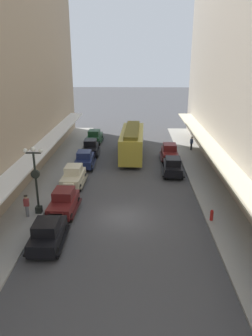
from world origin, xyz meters
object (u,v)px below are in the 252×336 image
Objects in this scene: parked_car_3 at (95,136)px; parked_car_5 at (170,152)px; streetcar at (132,141)px; parked_car_4 at (48,233)px; parked_car_7 at (173,166)px; parked_car_0 at (85,159)px; pedestrian_1 at (191,143)px; pedestrian_0 at (27,206)px; lamp_post_with_clock at (36,177)px; parked_car_1 at (64,202)px; parked_car_2 at (73,176)px; fire_hydrant at (212,215)px; parked_car_6 at (90,147)px.

parked_car_5 is at bearing -37.13° from parked_car_3.
parked_car_3 is 0.45× the size of streetcar.
parked_car_4 and parked_car_7 have the same top height.
pedestrian_1 is at bearing 27.62° from parked_car_0.
parked_car_3 is at bearing 164.46° from pedestrian_1.
pedestrian_1 is (3.22, 8.46, 0.07)m from parked_car_7.
parked_car_3 and parked_car_7 have the same top height.
pedestrian_0 is (-2.50, -11.46, 0.07)m from parked_car_0.
parked_car_4 is 5.02m from lamp_post_with_clock.
parked_car_4 is (-0.03, -4.49, 0.00)m from parked_car_1.
fire_hydrant is at bearing -30.42° from parked_car_2.
parked_car_0 and parked_car_7 have the same top height.
parked_car_5 is at bearing 50.73° from lamp_post_with_clock.
parked_car_6 is 0.83× the size of lamp_post_with_clock.
parked_car_4 reaches higher than fire_hydrant.
parked_car_2 is at bearing -137.62° from pedestrian_1.
fire_hydrant is (10.91, -16.06, -0.38)m from parked_car_6.
parked_car_1 reaches higher than pedestrian_1.
parked_car_0 and parked_car_3 have the same top height.
parked_car_6 is 5.12m from streetcar.
parked_car_7 is (9.12, 8.54, 0.00)m from parked_car_1.
parked_car_0 is at bearing -89.02° from parked_car_3.
pedestrian_0 is at bearing -129.63° from parked_car_5.
parked_car_7 is 14.22m from lamp_post_with_clock.
pedestrian_1 is (1.43, 18.07, 0.45)m from fire_hydrant.
parked_car_3 and parked_car_4 have the same top height.
fire_hydrant is at bearing -46.79° from parked_car_0.
fire_hydrant is at bearing -55.81° from parked_car_6.
parked_car_3 is (0.10, 14.99, 0.00)m from parked_car_2.
pedestrian_1 is (12.51, -3.48, 0.07)m from parked_car_3.
parked_car_0 is 5.06m from parked_car_2.
parked_car_1 is 2.57× the size of pedestrian_0.
parked_car_5 is 4.78m from pedestrian_1.
parked_car_5 and parked_car_7 have the same top height.
parked_car_0 is 11.73m from pedestrian_0.
parked_car_2 and parked_car_7 have the same top height.
streetcar is at bearing 75.05° from parked_car_4.
parked_car_0 is at bearing 167.63° from parked_car_7.
parked_car_7 is at bearing -91.90° from parked_car_5.
parked_car_5 is (9.45, -7.16, 0.00)m from parked_car_3.
parked_car_3 is at bearing 89.62° from parked_car_2.
pedestrian_0 is at bearing -102.32° from parked_car_0.
lamp_post_with_clock is at bearing 113.30° from parked_car_4.
parked_car_6 reaches higher than fire_hydrant.
parked_car_5 reaches higher than fire_hydrant.
parked_car_7 is at bearing 39.12° from pedestrian_0.
parked_car_1 is 0.44× the size of streetcar.
streetcar is 1.87× the size of lamp_post_with_clock.
pedestrian_0 is at bearing -96.22° from parked_car_3.
lamp_post_with_clock is (-11.12, -13.60, 2.04)m from parked_car_5.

